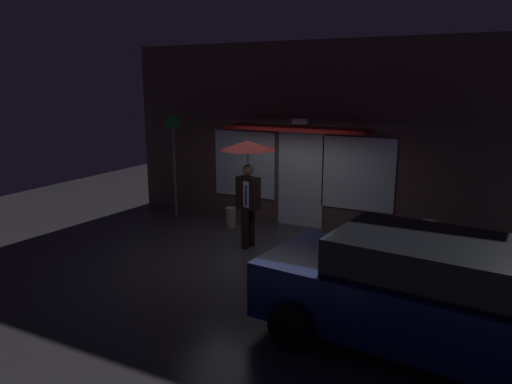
{
  "coord_description": "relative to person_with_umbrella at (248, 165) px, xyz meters",
  "views": [
    {
      "loc": [
        4.08,
        -7.96,
        3.28
      ],
      "look_at": [
        -0.18,
        0.28,
        1.17
      ],
      "focal_mm": 33.78,
      "sensor_mm": 36.0,
      "label": 1
    }
  ],
  "objects": [
    {
      "name": "sidewalk_bollard_2",
      "position": [
        3.32,
        1.19,
        -1.34
      ],
      "size": [
        0.29,
        0.29,
        0.7
      ],
      "primitive_type": "cylinder",
      "color": "#B2A899",
      "rests_on": "ground"
    },
    {
      "name": "parked_car",
      "position": [
        3.9,
        -2.46,
        -0.93
      ],
      "size": [
        4.51,
        2.26,
        1.48
      ],
      "rotation": [
        0.0,
        0.0,
        -0.1
      ],
      "color": "navy",
      "rests_on": "ground"
    },
    {
      "name": "street_sign_post",
      "position": [
        -2.67,
        1.15,
        -0.22
      ],
      "size": [
        0.4,
        0.07,
        2.61
      ],
      "color": "#595B60",
      "rests_on": "ground"
    },
    {
      "name": "person_with_umbrella",
      "position": [
        0.0,
        0.0,
        0.0
      ],
      "size": [
        1.11,
        1.11,
        2.18
      ],
      "rotation": [
        0.0,
        0.0,
        -0.21
      ],
      "color": "black",
      "rests_on": "ground"
    },
    {
      "name": "sidewalk_bollard",
      "position": [
        -1.02,
        1.04,
        -1.46
      ],
      "size": [
        0.24,
        0.24,
        0.47
      ],
      "primitive_type": "cylinder",
      "color": "#B2A899",
      "rests_on": "ground"
    },
    {
      "name": "ground_plane",
      "position": [
        0.36,
        -0.28,
        -1.69
      ],
      "size": [
        18.0,
        18.0,
        0.0
      ],
      "primitive_type": "plane",
      "color": "#38353A"
    },
    {
      "name": "building_facade",
      "position": [
        0.36,
        2.06,
        0.39
      ],
      "size": [
        9.05,
        1.0,
        4.2
      ],
      "color": "brown",
      "rests_on": "ground"
    }
  ]
}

